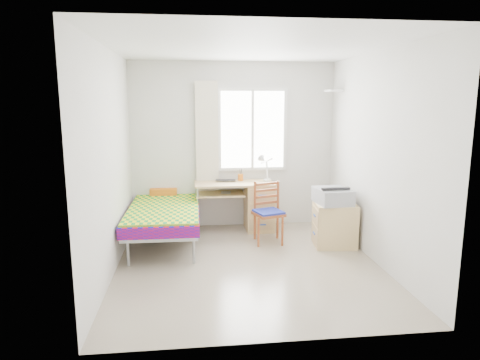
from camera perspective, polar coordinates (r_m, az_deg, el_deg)
name	(u,v)px	position (r m, az deg, el deg)	size (l,w,h in m)	color
floor	(248,264)	(5.41, 1.07, -11.19)	(3.50, 3.50, 0.00)	#BCAD93
ceiling	(249,47)	(5.06, 1.17, 17.33)	(3.50, 3.50, 0.00)	white
wall_back	(233,146)	(6.80, -0.88, 4.61)	(3.20, 3.20, 0.00)	silver
wall_left	(110,163)	(5.11, -16.97, 2.19)	(3.50, 3.50, 0.00)	silver
wall_right	(377,159)	(5.52, 17.83, 2.73)	(3.50, 3.50, 0.00)	silver
window	(252,130)	(6.79, 1.67, 6.72)	(1.10, 0.04, 1.30)	white
curtain	(207,137)	(6.68, -4.43, 5.77)	(0.35, 0.05, 1.70)	beige
floating_shelf	(334,91)	(6.74, 12.39, 11.56)	(0.20, 0.32, 0.03)	white
bed	(165,210)	(6.32, -9.97, -3.91)	(1.01, 2.12, 0.91)	#979BA0
desk	(255,204)	(6.70, 1.97, -3.18)	(1.22, 0.56, 0.76)	tan
chair	(268,208)	(6.12, 3.81, -3.79)	(0.47, 0.47, 0.87)	brown
cabinet	(334,224)	(6.13, 12.46, -5.80)	(0.61, 0.55, 0.61)	tan
printer	(333,196)	(6.02, 12.26, -2.05)	(0.47, 0.54, 0.22)	#A7A9B0
laptop	(225,181)	(6.64, -1.95, -0.14)	(0.31, 0.20, 0.02)	black
pen_cup	(241,177)	(6.73, 0.07, 0.35)	(0.08, 0.08, 0.10)	orange
task_lamp	(264,165)	(6.53, 3.27, 2.00)	(0.23, 0.33, 0.44)	white
book	(221,193)	(6.64, -2.57, -1.75)	(0.15, 0.21, 0.02)	gray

